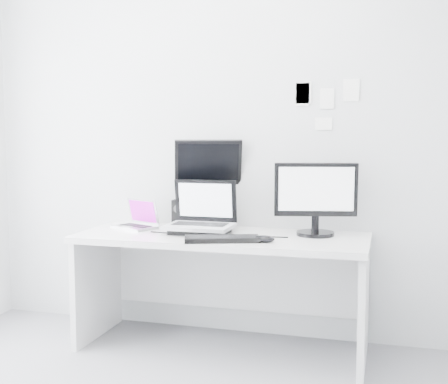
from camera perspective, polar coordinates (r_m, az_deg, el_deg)
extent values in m
plane|color=silver|center=(3.92, 1.20, 5.62)|extent=(3.60, 0.00, 3.60)
cube|color=white|center=(3.72, -0.22, -9.75)|extent=(1.80, 0.70, 0.73)
cube|color=#A8A8AD|center=(3.91, -8.77, -2.06)|extent=(0.33, 0.30, 0.20)
cube|color=black|center=(3.93, -4.30, -2.10)|extent=(0.12, 0.12, 0.19)
cube|color=#AFB1B7|center=(3.65, -2.46, -1.44)|extent=(0.41, 0.32, 0.34)
cube|color=black|center=(3.91, -1.57, 0.96)|extent=(0.47, 0.31, 0.60)
cube|color=black|center=(3.62, 8.97, -0.58)|extent=(0.55, 0.34, 0.47)
cube|color=black|center=(3.41, -0.19, -4.61)|extent=(0.46, 0.29, 0.03)
ellipsoid|color=black|center=(3.39, 3.96, -4.59)|extent=(0.14, 0.10, 0.04)
cube|color=white|center=(3.84, 7.80, 9.61)|extent=(0.10, 0.00, 0.14)
cube|color=white|center=(3.81, 10.05, 8.99)|extent=(0.09, 0.00, 0.13)
cube|color=white|center=(3.81, 12.34, 9.71)|extent=(0.10, 0.00, 0.14)
cube|color=white|center=(3.81, 9.70, 6.59)|extent=(0.11, 0.00, 0.08)
cube|color=white|center=(3.84, 7.70, 9.45)|extent=(0.09, 0.00, 0.15)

